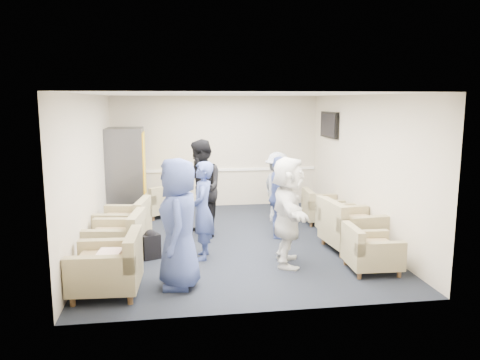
{
  "coord_description": "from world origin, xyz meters",
  "views": [
    {
      "loc": [
        -1.1,
        -8.35,
        2.61
      ],
      "look_at": [
        0.17,
        0.2,
        1.12
      ],
      "focal_mm": 35.0,
      "sensor_mm": 36.0,
      "label": 1
    }
  ],
  "objects": [
    {
      "name": "person_front_right",
      "position": [
        0.7,
        -1.37,
        0.87
      ],
      "size": [
        0.8,
        1.68,
        1.74
      ],
      "primitive_type": "imported",
      "rotation": [
        0.0,
        0.0,
        1.39
      ],
      "color": "white",
      "rests_on": "floor"
    },
    {
      "name": "armchair_corner",
      "position": [
        -1.43,
        2.12,
        0.31
      ],
      "size": [
        1.08,
        1.08,
        0.61
      ],
      "rotation": [
        0.0,
        0.0,
        3.8
      ],
      "color": "#8F825C",
      "rests_on": "floor"
    },
    {
      "name": "armchair_right_near",
      "position": [
        1.87,
        -1.84,
        0.3
      ],
      "size": [
        0.78,
        0.78,
        0.6
      ],
      "rotation": [
        0.0,
        0.0,
        1.53
      ],
      "color": "#8F825C",
      "rests_on": "floor"
    },
    {
      "name": "person_back_left",
      "position": [
        -0.55,
        0.35,
        0.94
      ],
      "size": [
        0.94,
        1.08,
        1.88
      ],
      "primitive_type": "imported",
      "rotation": [
        0.0,
        0.0,
        -1.28
      ],
      "color": "black",
      "rests_on": "floor"
    },
    {
      "name": "armchair_right_far",
      "position": [
        2.03,
        1.03,
        0.3
      ],
      "size": [
        0.82,
        0.82,
        0.61
      ],
      "rotation": [
        0.0,
        0.0,
        1.5
      ],
      "color": "#8F825C",
      "rests_on": "floor"
    },
    {
      "name": "person_front_left",
      "position": [
        -1.02,
        -2.02,
        0.91
      ],
      "size": [
        0.63,
        0.92,
        1.83
      ],
      "primitive_type": "imported",
      "rotation": [
        0.0,
        0.0,
        -1.62
      ],
      "color": "#39498A",
      "rests_on": "floor"
    },
    {
      "name": "person_back_right",
      "position": [
        1.12,
        1.16,
        0.76
      ],
      "size": [
        0.77,
        1.08,
        1.52
      ],
      "primitive_type": "imported",
      "rotation": [
        0.0,
        0.0,
        1.8
      ],
      "color": "beige",
      "rests_on": "floor"
    },
    {
      "name": "right_wall",
      "position": [
        2.5,
        0.0,
        1.35
      ],
      "size": [
        0.02,
        6.0,
        2.7
      ],
      "primitive_type": "cube",
      "color": "beige",
      "rests_on": "floor"
    },
    {
      "name": "armchair_right_midfar",
      "position": [
        2.03,
        -0.02,
        0.31
      ],
      "size": [
        0.84,
        0.84,
        0.63
      ],
      "rotation": [
        0.0,
        0.0,
        1.5
      ],
      "color": "#8F825C",
      "rests_on": "floor"
    },
    {
      "name": "pillow",
      "position": [
        -1.96,
        -2.14,
        0.53
      ],
      "size": [
        0.35,
        0.43,
        0.12
      ],
      "primitive_type": "cube",
      "rotation": [
        0.0,
        0.0,
        -1.68
      ],
      "color": "white",
      "rests_on": "armchair_left_near"
    },
    {
      "name": "left_wall",
      "position": [
        -2.5,
        0.0,
        1.35
      ],
      "size": [
        0.02,
        6.0,
        2.7
      ],
      "primitive_type": "cube",
      "color": "beige",
      "rests_on": "floor"
    },
    {
      "name": "back_wall",
      "position": [
        0.0,
        3.0,
        1.35
      ],
      "size": [
        5.0,
        0.02,
        2.7
      ],
      "primitive_type": "cube",
      "color": "beige",
      "rests_on": "floor"
    },
    {
      "name": "front_wall",
      "position": [
        0.0,
        -3.0,
        1.35
      ],
      "size": [
        5.0,
        0.02,
        2.7
      ],
      "primitive_type": "cube",
      "color": "beige",
      "rests_on": "floor"
    },
    {
      "name": "vending_machine",
      "position": [
        -2.09,
        2.21,
        1.0
      ],
      "size": [
        0.81,
        0.95,
        2.0
      ],
      "color": "#54545C",
      "rests_on": "floor"
    },
    {
      "name": "ceiling",
      "position": [
        0.0,
        0.0,
        2.7
      ],
      "size": [
        6.0,
        6.0,
        0.0
      ],
      "primitive_type": "plane",
      "rotation": [
        3.14,
        0.0,
        0.0
      ],
      "color": "white",
      "rests_on": "back_wall"
    },
    {
      "name": "person_mid_right",
      "position": [
        0.89,
        0.1,
        0.78
      ],
      "size": [
        0.56,
        0.98,
        1.57
      ],
      "primitive_type": "imported",
      "rotation": [
        0.0,
        0.0,
        1.36
      ],
      "color": "#39498A",
      "rests_on": "floor"
    },
    {
      "name": "tv",
      "position": [
        2.44,
        1.8,
        2.05
      ],
      "size": [
        0.1,
        1.0,
        0.58
      ],
      "color": "black",
      "rests_on": "right_wall"
    },
    {
      "name": "armchair_left_mid",
      "position": [
        -1.98,
        -0.87,
        0.35
      ],
      "size": [
        0.98,
        0.98,
        0.7
      ],
      "rotation": [
        0.0,
        0.0,
        -1.71
      ],
      "color": "#8F825C",
      "rests_on": "floor"
    },
    {
      "name": "person_mid_left",
      "position": [
        -0.61,
        -0.87,
        0.81
      ],
      "size": [
        0.46,
        0.64,
        1.62
      ],
      "primitive_type": "imported",
      "rotation": [
        0.0,
        0.0,
        -1.7
      ],
      "color": "#39498A",
      "rests_on": "floor"
    },
    {
      "name": "floor",
      "position": [
        0.0,
        0.0,
        0.0
      ],
      "size": [
        6.0,
        6.0,
        0.0
      ],
      "primitive_type": "plane",
      "color": "black",
      "rests_on": "ground"
    },
    {
      "name": "armchair_right_midnear",
      "position": [
        1.97,
        -0.8,
        0.37
      ],
      "size": [
        1.01,
        1.01,
        0.75
      ],
      "rotation": [
        0.0,
        0.0,
        1.66
      ],
      "color": "#8F825C",
      "rests_on": "floor"
    },
    {
      "name": "armchair_left_near",
      "position": [
        -1.95,
        -2.14,
        0.36
      ],
      "size": [
        0.94,
        0.94,
        0.71
      ],
      "rotation": [
        0.0,
        0.0,
        -1.63
      ],
      "color": "#8F825C",
      "rests_on": "floor"
    },
    {
      "name": "chair_rail",
      "position": [
        0.0,
        2.98,
        0.9
      ],
      "size": [
        4.98,
        0.04,
        0.06
      ],
      "primitive_type": "cube",
      "color": "white",
      "rests_on": "back_wall"
    },
    {
      "name": "armchair_left_far",
      "position": [
        -1.93,
        0.12,
        0.35
      ],
      "size": [
        1.0,
        1.0,
        0.7
      ],
      "rotation": [
        0.0,
        0.0,
        -1.73
      ],
      "color": "#8F825C",
      "rests_on": "floor"
    },
    {
      "name": "backpack",
      "position": [
        -1.47,
        -0.77,
        0.26
      ],
      "size": [
        0.35,
        0.3,
        0.49
      ],
      "rotation": [
        0.0,
        0.0,
        0.39
      ],
      "color": "black",
      "rests_on": "floor"
    }
  ]
}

